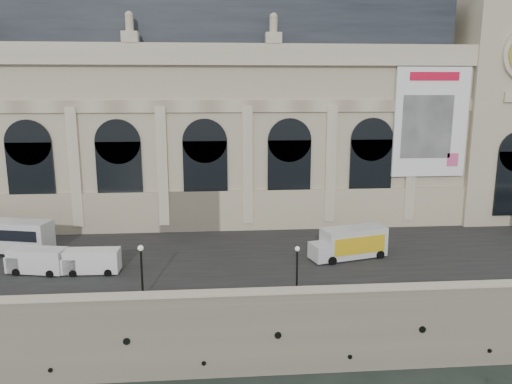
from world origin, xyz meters
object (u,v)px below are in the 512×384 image
van_b (35,260)px  lamp_right (297,270)px  lamp_left (142,273)px  van_c (89,261)px  box_truck (350,243)px

van_b → lamp_right: 24.72m
van_b → lamp_left: (10.96, -7.01, 1.12)m
lamp_right → van_c: bearing=162.1°
van_b → box_truck: box_truck is taller
box_truck → lamp_left: 21.46m
van_b → box_truck: 30.63m
box_truck → lamp_right: lamp_right is taller
van_c → lamp_left: size_ratio=1.11×
box_truck → van_b: bearing=-176.9°
van_c → lamp_right: (18.70, -6.05, 0.88)m
lamp_left → van_b: bearing=147.4°
lamp_right → box_truck: bearing=50.5°
van_b → box_truck: size_ratio=0.69×
van_b → van_c: (5.12, -0.50, -0.05)m
van_b → lamp_right: bearing=-15.4°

